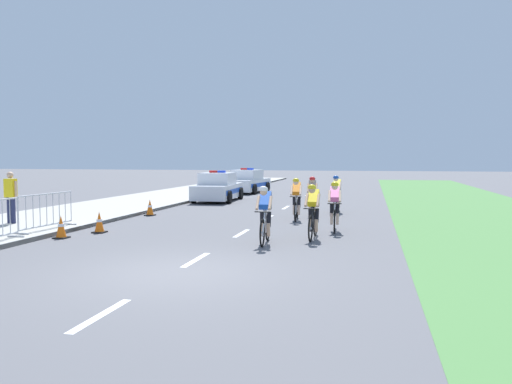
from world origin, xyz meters
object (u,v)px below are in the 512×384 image
object	(u,v)px
cyclist_fifth	(312,196)
police_car_nearest	(218,188)
traffic_cone_far	(61,227)
spectator_closest	(11,194)
cyclist_third	(335,206)
crowd_barrier_middle	(47,212)
traffic_cone_near	(150,208)
cyclist_sixth	(337,193)
cyclist_second	(313,211)
cyclist_fourth	(296,199)
traffic_cone_mid	(99,222)
cyclist_lead	(265,214)
police_car_second	(248,182)

from	to	relation	value
cyclist_fifth	police_car_nearest	world-z (taller)	police_car_nearest
traffic_cone_far	spectator_closest	distance (m)	3.49
cyclist_third	crowd_barrier_middle	xyz separation A→B (m)	(-8.33, -2.30, -0.14)
crowd_barrier_middle	traffic_cone_near	size ratio (longest dim) A/B	3.63
cyclist_third	cyclist_sixth	world-z (taller)	same
cyclist_second	traffic_cone_far	bearing A→B (deg)	-168.11
crowd_barrier_middle	spectator_closest	world-z (taller)	spectator_closest
cyclist_third	cyclist_fourth	world-z (taller)	same
cyclist_fourth	traffic_cone_mid	size ratio (longest dim) A/B	2.69
cyclist_lead	cyclist_fifth	world-z (taller)	same
cyclist_fourth	traffic_cone_far	size ratio (longest dim) A/B	2.69
cyclist_third	spectator_closest	bearing A→B (deg)	-172.36
police_car_second	cyclist_fifth	bearing A→B (deg)	-65.28
cyclist_lead	cyclist_fourth	xyz separation A→B (m)	(0.08, 5.12, 0.00)
cyclist_fifth	traffic_cone_near	xyz separation A→B (m)	(-6.15, -1.37, -0.48)
cyclist_fourth	police_car_second	xyz separation A→B (m)	(-5.15, 13.61, -0.11)
cyclist_third	traffic_cone_mid	distance (m)	7.12
cyclist_fifth	traffic_cone_far	size ratio (longest dim) A/B	2.69
traffic_cone_mid	spectator_closest	distance (m)	3.57
cyclist_lead	traffic_cone_far	distance (m)	5.76
cyclist_lead	cyclist_third	xyz separation A→B (m)	(1.60, 2.72, 0.00)
crowd_barrier_middle	traffic_cone_far	xyz separation A→B (m)	(0.99, -0.77, -0.34)
traffic_cone_near	cyclist_fourth	bearing A→B (deg)	-2.06
crowd_barrier_middle	traffic_cone_near	distance (m)	5.03
police_car_second	traffic_cone_far	bearing A→B (deg)	-91.99
cyclist_fourth	cyclist_fifth	distance (m)	1.63
police_car_nearest	crowd_barrier_middle	distance (m)	11.97
cyclist_fourth	traffic_cone_mid	bearing A→B (deg)	-141.11
cyclist_fourth	police_car_nearest	bearing A→B (deg)	125.71
cyclist_third	spectator_closest	xyz separation A→B (m)	(-10.29, -1.38, 0.30)
cyclist_third	cyclist_sixth	distance (m)	5.44
crowd_barrier_middle	traffic_cone_near	bearing A→B (deg)	77.96
cyclist_second	traffic_cone_near	distance (m)	8.03
crowd_barrier_middle	traffic_cone_near	world-z (taller)	crowd_barrier_middle
cyclist_fifth	police_car_second	xyz separation A→B (m)	(-5.54, 12.03, -0.11)
cyclist_third	cyclist_sixth	xyz separation A→B (m)	(-0.30, 5.43, 0.00)
cyclist_fifth	police_car_nearest	distance (m)	7.86
cyclist_lead	cyclist_second	xyz separation A→B (m)	(1.13, 1.09, 0.00)
cyclist_fourth	crowd_barrier_middle	size ratio (longest dim) A/B	0.74
cyclist_third	traffic_cone_near	xyz separation A→B (m)	(-7.29, 2.61, -0.48)
cyclist_second	cyclist_third	distance (m)	1.70
cyclist_lead	cyclist_second	distance (m)	1.57
police_car_nearest	spectator_closest	size ratio (longest dim) A/B	2.67
police_car_nearest	traffic_cone_far	bearing A→B (deg)	-93.02
crowd_barrier_middle	traffic_cone_mid	world-z (taller)	crowd_barrier_middle
spectator_closest	cyclist_fifth	bearing A→B (deg)	30.32
cyclist_third	spectator_closest	size ratio (longest dim) A/B	1.03
traffic_cone_mid	cyclist_sixth	bearing A→B (deg)	48.21
cyclist_lead	traffic_cone_near	xyz separation A→B (m)	(-5.68, 5.32, -0.48)
cyclist_second	traffic_cone_mid	xyz separation A→B (m)	(-6.37, -0.26, -0.48)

